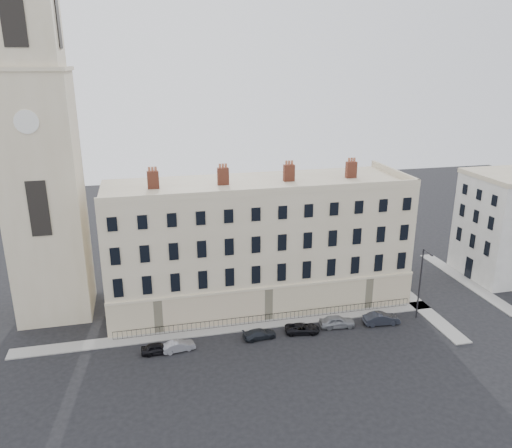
{
  "coord_description": "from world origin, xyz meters",
  "views": [
    {
      "loc": [
        -19.35,
        -44.14,
        28.71
      ],
      "look_at": [
        -6.54,
        10.0,
        10.54
      ],
      "focal_mm": 35.0,
      "sensor_mm": 36.0,
      "label": 1
    }
  ],
  "objects_px": {
    "car_f": "(381,319)",
    "car_c": "(260,334)",
    "car_d": "(302,328)",
    "car_a": "(158,348)",
    "car_b": "(179,346)",
    "car_e": "(337,321)",
    "streetlamp": "(421,281)"
  },
  "relations": [
    {
      "from": "car_a",
      "to": "car_d",
      "type": "relative_size",
      "value": 0.88
    },
    {
      "from": "car_c",
      "to": "streetlamp",
      "type": "xyz_separation_m",
      "value": [
        19.07,
        0.14,
        4.27
      ]
    },
    {
      "from": "car_a",
      "to": "car_f",
      "type": "distance_m",
      "value": 25.22
    },
    {
      "from": "car_a",
      "to": "car_b",
      "type": "height_order",
      "value": "car_a"
    },
    {
      "from": "car_b",
      "to": "car_a",
      "type": "bearing_deg",
      "value": 81.45
    },
    {
      "from": "car_b",
      "to": "car_f",
      "type": "height_order",
      "value": "car_f"
    },
    {
      "from": "car_f",
      "to": "car_c",
      "type": "bearing_deg",
      "value": 93.35
    },
    {
      "from": "car_e",
      "to": "car_a",
      "type": "bearing_deg",
      "value": 97.72
    },
    {
      "from": "car_c",
      "to": "streetlamp",
      "type": "bearing_deg",
      "value": -95.94
    },
    {
      "from": "car_e",
      "to": "streetlamp",
      "type": "distance_m",
      "value": 10.74
    },
    {
      "from": "car_a",
      "to": "car_f",
      "type": "xyz_separation_m",
      "value": [
        25.22,
        0.24,
        0.11
      ]
    },
    {
      "from": "car_a",
      "to": "car_f",
      "type": "bearing_deg",
      "value": -89.28
    },
    {
      "from": "car_a",
      "to": "car_d",
      "type": "distance_m",
      "value": 15.81
    },
    {
      "from": "car_a",
      "to": "car_c",
      "type": "height_order",
      "value": "car_a"
    },
    {
      "from": "car_c",
      "to": "car_f",
      "type": "bearing_deg",
      "value": -97.07
    },
    {
      "from": "car_a",
      "to": "car_e",
      "type": "distance_m",
      "value": 20.07
    },
    {
      "from": "car_b",
      "to": "car_c",
      "type": "height_order",
      "value": "car_b"
    },
    {
      "from": "car_d",
      "to": "car_f",
      "type": "relative_size",
      "value": 0.93
    },
    {
      "from": "car_c",
      "to": "car_d",
      "type": "height_order",
      "value": "car_d"
    },
    {
      "from": "car_e",
      "to": "car_f",
      "type": "relative_size",
      "value": 0.97
    },
    {
      "from": "car_b",
      "to": "streetlamp",
      "type": "bearing_deg",
      "value": -97.46
    },
    {
      "from": "car_c",
      "to": "car_d",
      "type": "bearing_deg",
      "value": -95.77
    },
    {
      "from": "car_a",
      "to": "car_c",
      "type": "bearing_deg",
      "value": -87.62
    },
    {
      "from": "car_d",
      "to": "car_e",
      "type": "relative_size",
      "value": 0.96
    },
    {
      "from": "car_c",
      "to": "car_f",
      "type": "distance_m",
      "value": 14.32
    },
    {
      "from": "car_d",
      "to": "car_c",
      "type": "bearing_deg",
      "value": 99.7
    },
    {
      "from": "car_b",
      "to": "car_d",
      "type": "bearing_deg",
      "value": -96.64
    },
    {
      "from": "car_a",
      "to": "car_e",
      "type": "xyz_separation_m",
      "value": [
        20.05,
        0.8,
        0.11
      ]
    },
    {
      "from": "car_b",
      "to": "car_c",
      "type": "xyz_separation_m",
      "value": [
        8.76,
        0.42,
        -0.02
      ]
    },
    {
      "from": "car_e",
      "to": "car_c",
      "type": "bearing_deg",
      "value": 97.79
    },
    {
      "from": "car_e",
      "to": "streetlamp",
      "type": "relative_size",
      "value": 0.46
    },
    {
      "from": "car_b",
      "to": "streetlamp",
      "type": "relative_size",
      "value": 0.39
    }
  ]
}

